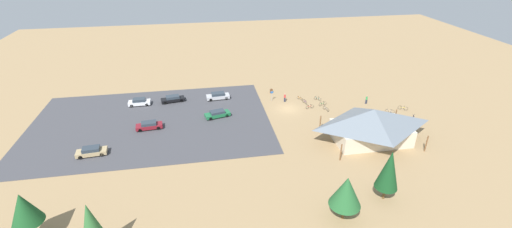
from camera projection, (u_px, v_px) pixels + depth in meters
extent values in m
plane|color=#9E7F56|center=(288.00, 109.00, 67.92)|extent=(160.00, 160.00, 0.00)
cube|color=#424247|center=(151.00, 122.00, 63.07)|extent=(42.69, 28.50, 0.05)
cube|color=beige|center=(371.00, 133.00, 56.89)|extent=(11.89, 7.01, 2.81)
pyramid|color=slate|center=(373.00, 117.00, 55.58)|extent=(14.48, 9.60, 2.91)
cylinder|color=brown|center=(395.00, 117.00, 62.00)|extent=(0.20, 0.20, 2.81)
cylinder|color=brown|center=(320.00, 123.00, 59.84)|extent=(0.20, 0.20, 2.81)
cylinder|color=brown|center=(426.00, 144.00, 53.94)|extent=(0.20, 0.20, 2.81)
cylinder|color=brown|center=(341.00, 152.00, 51.77)|extent=(0.20, 0.20, 2.81)
cylinder|color=brown|center=(271.00, 91.00, 74.60)|extent=(0.60, 0.60, 0.90)
cylinder|color=#99999E|center=(272.00, 96.00, 70.77)|extent=(0.08, 0.08, 2.20)
cube|color=#1959B2|center=(272.00, 92.00, 70.41)|extent=(0.56, 0.04, 0.40)
cylinder|color=brown|center=(384.00, 193.00, 44.37)|extent=(0.33, 0.33, 1.85)
cone|color=#14421E|center=(389.00, 170.00, 42.72)|extent=(2.89, 2.89, 5.33)
cone|color=#194C23|center=(24.00, 208.00, 36.48)|extent=(3.25, 3.25, 3.77)
cylinder|color=brown|center=(343.00, 211.00, 41.16)|extent=(0.32, 0.32, 2.13)
cone|color=#235B2D|center=(346.00, 191.00, 39.78)|extent=(3.77, 3.77, 3.88)
cone|color=#2D6633|center=(91.00, 224.00, 34.67)|extent=(2.65, 2.65, 5.17)
torus|color=black|center=(406.00, 109.00, 67.18)|extent=(0.64, 0.48, 0.76)
torus|color=black|center=(400.00, 108.00, 67.60)|extent=(0.64, 0.48, 0.76)
cylinder|color=yellow|center=(403.00, 108.00, 67.33)|extent=(0.82, 0.61, 0.04)
cylinder|color=yellow|center=(404.00, 107.00, 67.21)|extent=(0.04, 0.04, 0.45)
cube|color=black|center=(404.00, 106.00, 67.11)|extent=(0.21, 0.18, 0.05)
cylinder|color=yellow|center=(401.00, 107.00, 67.45)|extent=(0.04, 0.04, 0.47)
cylinder|color=black|center=(401.00, 106.00, 67.34)|extent=(0.31, 0.41, 0.03)
torus|color=black|center=(320.00, 99.00, 71.10)|extent=(0.50, 0.54, 0.70)
torus|color=black|center=(315.00, 98.00, 71.62)|extent=(0.50, 0.54, 0.70)
cylinder|color=#197A7F|center=(318.00, 98.00, 71.31)|extent=(0.64, 0.68, 0.04)
cylinder|color=#197A7F|center=(318.00, 98.00, 71.16)|extent=(0.04, 0.04, 0.45)
cube|color=black|center=(318.00, 97.00, 71.06)|extent=(0.19, 0.20, 0.05)
cylinder|color=#197A7F|center=(316.00, 97.00, 71.46)|extent=(0.04, 0.04, 0.46)
cylinder|color=black|center=(316.00, 96.00, 71.36)|extent=(0.37, 0.35, 0.03)
torus|color=black|center=(325.00, 104.00, 69.24)|extent=(0.74, 0.21, 0.75)
torus|color=black|center=(320.00, 104.00, 68.89)|extent=(0.74, 0.21, 0.75)
cylinder|color=#1E7F38|center=(323.00, 103.00, 69.01)|extent=(0.90, 0.25, 0.04)
cylinder|color=#1E7F38|center=(323.00, 103.00, 69.02)|extent=(0.04, 0.04, 0.47)
cube|color=black|center=(324.00, 102.00, 68.91)|extent=(0.21, 0.12, 0.05)
cylinder|color=#1E7F38|center=(321.00, 103.00, 68.81)|extent=(0.04, 0.04, 0.49)
cylinder|color=black|center=(321.00, 102.00, 68.70)|extent=(0.14, 0.47, 0.03)
torus|color=black|center=(402.00, 117.00, 64.03)|extent=(0.47, 0.53, 0.67)
torus|color=black|center=(401.00, 120.00, 63.22)|extent=(0.47, 0.53, 0.67)
cylinder|color=black|center=(402.00, 118.00, 63.57)|extent=(0.67, 0.76, 0.04)
cylinder|color=black|center=(402.00, 117.00, 63.67)|extent=(0.04, 0.04, 0.42)
cube|color=black|center=(402.00, 116.00, 63.58)|extent=(0.19, 0.20, 0.05)
cylinder|color=black|center=(401.00, 118.00, 63.19)|extent=(0.04, 0.04, 0.49)
cylinder|color=black|center=(402.00, 117.00, 63.08)|extent=(0.38, 0.34, 0.03)
torus|color=black|center=(328.00, 110.00, 66.78)|extent=(0.29, 0.65, 0.68)
torus|color=black|center=(324.00, 108.00, 67.55)|extent=(0.29, 0.65, 0.68)
cylinder|color=#B7B7BC|center=(326.00, 108.00, 67.11)|extent=(0.38, 0.88, 0.04)
cylinder|color=#B7B7BC|center=(327.00, 108.00, 66.94)|extent=(0.04, 0.04, 0.38)
cube|color=black|center=(327.00, 108.00, 66.85)|extent=(0.15, 0.22, 0.05)
cylinder|color=#B7B7BC|center=(325.00, 107.00, 67.36)|extent=(0.04, 0.04, 0.47)
cylinder|color=black|center=(325.00, 106.00, 67.25)|extent=(0.46, 0.21, 0.03)
torus|color=black|center=(312.00, 106.00, 68.08)|extent=(0.71, 0.17, 0.72)
torus|color=black|center=(307.00, 107.00, 67.77)|extent=(0.71, 0.17, 0.72)
cylinder|color=red|center=(310.00, 106.00, 67.87)|extent=(0.92, 0.20, 0.04)
cylinder|color=red|center=(311.00, 106.00, 67.88)|extent=(0.04, 0.04, 0.45)
cube|color=black|center=(311.00, 105.00, 67.78)|extent=(0.21, 0.11, 0.05)
cylinder|color=red|center=(308.00, 106.00, 67.69)|extent=(0.04, 0.04, 0.47)
cylinder|color=black|center=(308.00, 105.00, 67.59)|extent=(0.12, 0.48, 0.03)
torus|color=black|center=(414.00, 119.00, 63.48)|extent=(0.38, 0.62, 0.69)
torus|color=black|center=(413.00, 117.00, 64.32)|extent=(0.38, 0.62, 0.69)
cylinder|color=#2347B7|center=(414.00, 117.00, 63.85)|extent=(0.49, 0.82, 0.04)
cylinder|color=#2347B7|center=(414.00, 117.00, 63.66)|extent=(0.04, 0.04, 0.41)
cube|color=black|center=(414.00, 116.00, 63.56)|extent=(0.17, 0.21, 0.05)
cylinder|color=#2347B7|center=(414.00, 116.00, 64.12)|extent=(0.04, 0.04, 0.50)
cylinder|color=black|center=(414.00, 114.00, 64.01)|extent=(0.43, 0.27, 0.03)
torus|color=black|center=(303.00, 101.00, 70.37)|extent=(0.19, 0.75, 0.76)
torus|color=black|center=(306.00, 103.00, 69.52)|extent=(0.19, 0.75, 0.76)
cylinder|color=#722D9E|center=(305.00, 101.00, 69.89)|extent=(0.23, 0.94, 0.04)
cylinder|color=#722D9E|center=(304.00, 101.00, 70.00)|extent=(0.04, 0.04, 0.41)
cube|color=black|center=(304.00, 100.00, 69.91)|extent=(0.12, 0.21, 0.05)
cylinder|color=#722D9E|center=(306.00, 102.00, 69.49)|extent=(0.04, 0.04, 0.49)
cylinder|color=black|center=(306.00, 100.00, 69.38)|extent=(0.48, 0.13, 0.03)
torus|color=black|center=(302.00, 99.00, 71.16)|extent=(0.34, 0.59, 0.65)
torus|color=black|center=(298.00, 98.00, 71.89)|extent=(0.34, 0.59, 0.65)
cylinder|color=orange|center=(300.00, 98.00, 71.48)|extent=(0.49, 0.86, 0.04)
cylinder|color=orange|center=(301.00, 98.00, 71.31)|extent=(0.04, 0.04, 0.38)
cube|color=black|center=(301.00, 97.00, 71.22)|extent=(0.17, 0.21, 0.05)
cylinder|color=orange|center=(299.00, 97.00, 71.73)|extent=(0.04, 0.04, 0.40)
cylinder|color=black|center=(299.00, 96.00, 71.64)|extent=(0.44, 0.26, 0.03)
torus|color=black|center=(393.00, 112.00, 66.01)|extent=(0.67, 0.35, 0.73)
torus|color=black|center=(387.00, 111.00, 66.27)|extent=(0.67, 0.35, 0.73)
cylinder|color=silver|center=(390.00, 111.00, 66.09)|extent=(0.91, 0.46, 0.04)
cylinder|color=silver|center=(391.00, 111.00, 66.00)|extent=(0.04, 0.04, 0.42)
cube|color=black|center=(391.00, 110.00, 65.90)|extent=(0.21, 0.16, 0.05)
cylinder|color=silver|center=(387.00, 110.00, 66.13)|extent=(0.04, 0.04, 0.50)
cylinder|color=black|center=(388.00, 109.00, 66.01)|extent=(0.24, 0.45, 0.03)
torus|color=black|center=(408.00, 123.00, 62.10)|extent=(0.68, 0.16, 0.68)
torus|color=black|center=(413.00, 122.00, 62.40)|extent=(0.68, 0.16, 0.68)
cylinder|color=yellow|center=(411.00, 122.00, 62.20)|extent=(0.89, 0.19, 0.04)
cylinder|color=yellow|center=(410.00, 122.00, 62.10)|extent=(0.04, 0.04, 0.42)
cube|color=black|center=(410.00, 121.00, 62.00)|extent=(0.21, 0.11, 0.05)
cylinder|color=yellow|center=(413.00, 121.00, 62.26)|extent=(0.04, 0.04, 0.45)
cylinder|color=black|center=(413.00, 120.00, 62.16)|extent=(0.11, 0.48, 0.03)
torus|color=black|center=(394.00, 122.00, 62.38)|extent=(0.11, 0.66, 0.66)
torus|color=black|center=(391.00, 120.00, 63.29)|extent=(0.11, 0.66, 0.66)
cylinder|color=#197A7F|center=(393.00, 120.00, 62.79)|extent=(0.14, 0.94, 0.04)
cylinder|color=#197A7F|center=(393.00, 121.00, 62.59)|extent=(0.04, 0.04, 0.36)
cube|color=black|center=(393.00, 120.00, 62.51)|extent=(0.10, 0.21, 0.05)
cylinder|color=#197A7F|center=(392.00, 119.00, 63.09)|extent=(0.04, 0.04, 0.47)
cylinder|color=black|center=(392.00, 118.00, 62.99)|extent=(0.48, 0.09, 0.03)
cube|color=black|center=(173.00, 99.00, 70.56)|extent=(4.91, 2.47, 0.56)
cube|color=#2D3842|center=(173.00, 97.00, 70.31)|extent=(2.84, 1.92, 0.52)
cylinder|color=black|center=(165.00, 103.00, 69.54)|extent=(0.67, 0.32, 0.64)
cylinder|color=black|center=(165.00, 100.00, 70.79)|extent=(0.67, 0.32, 0.64)
cylinder|color=black|center=(181.00, 101.00, 70.48)|extent=(0.67, 0.32, 0.64)
cylinder|color=black|center=(180.00, 98.00, 71.74)|extent=(0.67, 0.32, 0.64)
cube|color=#1E6B3D|center=(218.00, 114.00, 64.58)|extent=(4.95, 2.82, 0.60)
cube|color=#2D3842|center=(217.00, 112.00, 64.33)|extent=(2.90, 2.12, 0.46)
cylinder|color=black|center=(211.00, 119.00, 63.48)|extent=(0.67, 0.37, 0.64)
cylinder|color=black|center=(208.00, 115.00, 64.71)|extent=(0.67, 0.37, 0.64)
cylinder|color=black|center=(227.00, 116.00, 64.63)|extent=(0.67, 0.37, 0.64)
cylinder|color=black|center=(224.00, 112.00, 65.86)|extent=(0.67, 0.37, 0.64)
cube|color=#BCBCC1|center=(218.00, 97.00, 71.67)|extent=(4.83, 2.10, 0.68)
cube|color=#2D3842|center=(218.00, 94.00, 71.40)|extent=(2.75, 1.73, 0.51)
cylinder|color=black|center=(211.00, 100.00, 70.77)|extent=(0.65, 0.27, 0.64)
cylinder|color=black|center=(210.00, 97.00, 72.10)|extent=(0.65, 0.27, 0.64)
cylinder|color=black|center=(226.00, 98.00, 71.47)|extent=(0.65, 0.27, 0.64)
cylinder|color=black|center=(225.00, 95.00, 72.80)|extent=(0.65, 0.27, 0.64)
cube|color=tan|center=(92.00, 152.00, 53.29)|extent=(4.61, 2.14, 0.62)
cube|color=#2D3842|center=(91.00, 149.00, 53.03)|extent=(2.63, 1.76, 0.52)
cylinder|color=black|center=(80.00, 157.00, 52.38)|extent=(0.66, 0.28, 0.64)
cylinder|color=black|center=(82.00, 152.00, 53.70)|extent=(0.66, 0.28, 0.64)
cylinder|color=black|center=(102.00, 155.00, 53.08)|extent=(0.66, 0.28, 0.64)
cylinder|color=black|center=(103.00, 149.00, 54.40)|extent=(0.66, 0.28, 0.64)
cube|color=maroon|center=(149.00, 126.00, 60.58)|extent=(4.62, 2.11, 0.63)
cube|color=#2D3842|center=(149.00, 123.00, 60.32)|extent=(2.63, 1.73, 0.50)
cylinder|color=black|center=(140.00, 130.00, 59.68)|extent=(0.66, 0.27, 0.64)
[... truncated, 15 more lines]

